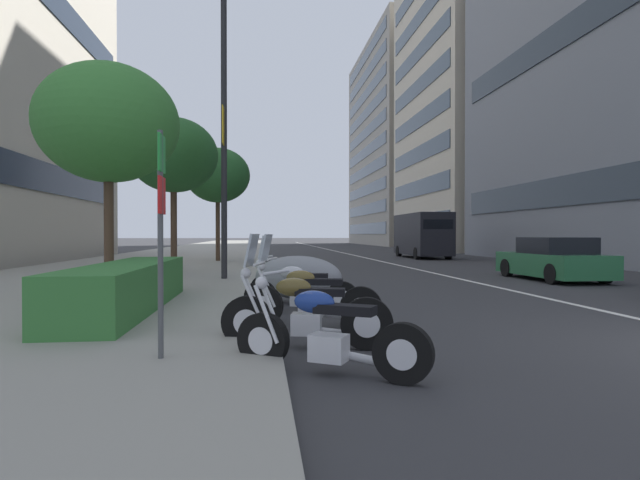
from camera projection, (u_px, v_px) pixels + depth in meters
sidewalk_right_plaza at (190, 255)px, 34.27m from camera, size 160.00×9.93×0.15m
lane_centre_stripe at (343, 253)px, 40.56m from camera, size 110.00×0.16×0.01m
motorcycle_far_end_row at (327, 336)px, 5.34m from camera, size 1.22×1.96×1.08m
motorcycle_under_tarp at (303, 314)px, 6.57m from camera, size 0.72×2.22×1.50m
motorcycle_mid_row at (308, 300)px, 8.05m from camera, size 0.80×2.21×1.49m
motorcycle_second_in_row at (299, 291)px, 9.46m from camera, size 0.76×2.13×1.47m
motorcycle_nearest_camera at (297, 278)px, 10.88m from camera, size 1.34×2.06×1.03m
car_lead_in_lane at (553, 260)px, 16.46m from camera, size 4.21×1.90×1.39m
delivery_van_ahead at (422, 234)px, 31.97m from camera, size 6.16×2.23×2.78m
parking_sign_by_curb at (161, 216)px, 5.44m from camera, size 0.32×0.06×2.46m
street_lamp_with_banners at (233, 98)px, 15.31m from camera, size 1.26×2.23×9.40m
clipped_hedge_bed at (128, 286)px, 9.03m from camera, size 5.57×1.10×0.81m
street_tree_by_lamp_post at (108, 124)px, 11.83m from camera, size 3.24×3.24×5.31m
street_tree_far_plaza at (174, 156)px, 17.63m from camera, size 3.05×3.05×5.40m
street_tree_mid_sidewalk at (218, 176)px, 25.60m from camera, size 3.25×3.25×5.71m
office_tower_near_left at (491, 76)px, 48.83m from camera, size 18.02×14.40×33.55m
office_tower_mid_left at (436, 147)px, 73.63m from camera, size 27.03×20.94×28.54m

